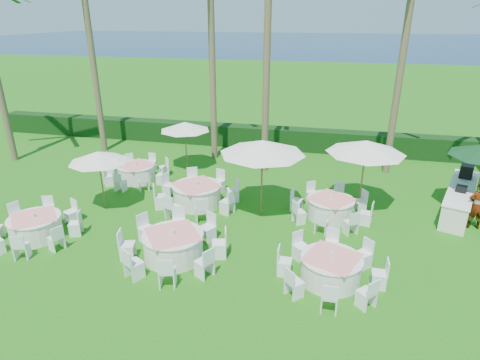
% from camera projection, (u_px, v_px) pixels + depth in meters
% --- Properties ---
extents(ground, '(120.00, 120.00, 0.00)m').
position_uv_depth(ground, '(198.00, 260.00, 12.65)').
color(ground, '#216210').
rests_on(ground, ground).
extents(hedge, '(34.00, 1.00, 1.20)m').
position_uv_depth(hedge, '(263.00, 137.00, 23.24)').
color(hedge, black).
rests_on(hedge, ground).
extents(ocean, '(260.00, 260.00, 0.00)m').
position_uv_depth(ocean, '(322.00, 45.00, 104.59)').
color(ocean, '#082650').
rests_on(ocean, ground).
extents(banquet_table_a, '(3.00, 3.00, 0.93)m').
position_uv_depth(banquet_table_a, '(36.00, 226.00, 13.81)').
color(banquet_table_a, white).
rests_on(banquet_table_a, ground).
extents(banquet_table_b, '(3.35, 3.35, 1.01)m').
position_uv_depth(banquet_table_b, '(173.00, 245.00, 12.62)').
color(banquet_table_b, white).
rests_on(banquet_table_b, ground).
extents(banquet_table_c, '(3.08, 3.08, 0.94)m').
position_uv_depth(banquet_table_c, '(331.00, 268.00, 11.53)').
color(banquet_table_c, white).
rests_on(banquet_table_c, ground).
extents(banquet_table_d, '(3.03, 3.03, 0.92)m').
position_uv_depth(banquet_table_d, '(137.00, 172.00, 18.60)').
color(banquet_table_d, white).
rests_on(banquet_table_d, ground).
extents(banquet_table_e, '(3.37, 3.37, 1.03)m').
position_uv_depth(banquet_table_e, '(197.00, 194.00, 16.19)').
color(banquet_table_e, white).
rests_on(banquet_table_e, ground).
extents(banquet_table_f, '(3.08, 3.08, 0.93)m').
position_uv_depth(banquet_table_f, '(330.00, 207.00, 15.17)').
color(banquet_table_f, white).
rests_on(banquet_table_f, ground).
extents(umbrella_a, '(2.26, 2.26, 2.37)m').
position_uv_depth(umbrella_a, '(98.00, 157.00, 15.24)').
color(umbrella_a, brown).
rests_on(umbrella_a, ground).
extents(umbrella_b, '(3.20, 3.20, 2.95)m').
position_uv_depth(umbrella_b, '(262.00, 147.00, 14.63)').
color(umbrella_b, brown).
rests_on(umbrella_b, ground).
extents(umbrella_c, '(2.43, 2.43, 2.39)m').
position_uv_depth(umbrella_c, '(185.00, 126.00, 19.36)').
color(umbrella_c, brown).
rests_on(umbrella_c, ground).
extents(umbrella_d, '(2.97, 2.97, 2.83)m').
position_uv_depth(umbrella_d, '(366.00, 147.00, 15.01)').
color(umbrella_d, brown).
rests_on(umbrella_d, ground).
extents(buffet_table, '(2.29, 4.35, 1.53)m').
position_uv_depth(buffet_table, '(460.00, 198.00, 15.65)').
color(buffet_table, white).
rests_on(buffet_table, ground).
extents(staff_person, '(0.67, 0.46, 1.77)m').
position_uv_depth(staff_person, '(477.00, 206.00, 14.23)').
color(staff_person, gray).
rests_on(staff_person, ground).
extents(palm_a, '(4.19, 4.39, 10.68)m').
position_uv_depth(palm_a, '(91.00, 43.00, 20.71)').
color(palm_a, brown).
rests_on(palm_a, ground).
extents(palm_b, '(4.24, 4.38, 9.38)m').
position_uv_depth(palm_b, '(212.00, 59.00, 19.79)').
color(palm_b, brown).
rests_on(palm_b, ground).
extents(palm_c, '(4.25, 4.37, 12.56)m').
position_uv_depth(palm_c, '(268.00, 25.00, 17.41)').
color(palm_c, brown).
rests_on(palm_c, ground).
extents(palm_d, '(4.30, 4.34, 9.27)m').
position_uv_depth(palm_d, '(401.00, 65.00, 17.81)').
color(palm_d, brown).
rests_on(palm_d, ground).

